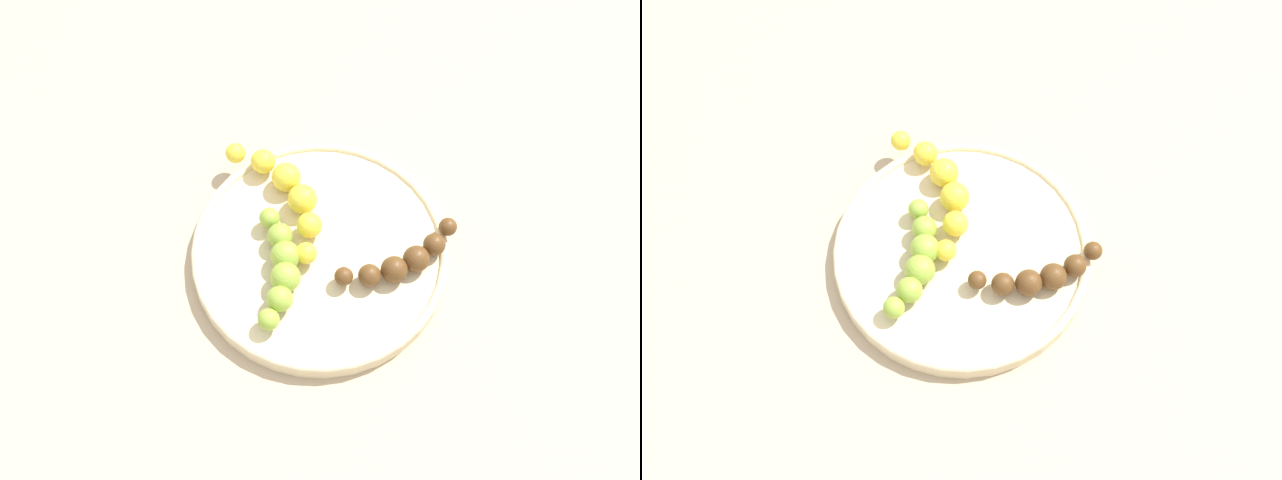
% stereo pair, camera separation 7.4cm
% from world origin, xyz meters
% --- Properties ---
extents(ground_plane, '(2.40, 2.40, 0.00)m').
position_xyz_m(ground_plane, '(0.00, 0.00, 0.00)').
color(ground_plane, tan).
extents(fruit_bowl, '(0.28, 0.28, 0.02)m').
position_xyz_m(fruit_bowl, '(0.00, 0.00, 0.01)').
color(fruit_bowl, beige).
rests_on(fruit_bowl, ground_plane).
extents(banana_yellow, '(0.15, 0.10, 0.03)m').
position_xyz_m(banana_yellow, '(0.06, 0.03, 0.04)').
color(banana_yellow, yellow).
rests_on(banana_yellow, fruit_bowl).
extents(banana_green, '(0.14, 0.05, 0.03)m').
position_xyz_m(banana_green, '(-0.03, 0.04, 0.04)').
color(banana_green, '#8CAD38').
rests_on(banana_green, fruit_bowl).
extents(banana_overripe, '(0.08, 0.13, 0.03)m').
position_xyz_m(banana_overripe, '(-0.03, -0.08, 0.03)').
color(banana_overripe, '#593819').
rests_on(banana_overripe, fruit_bowl).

